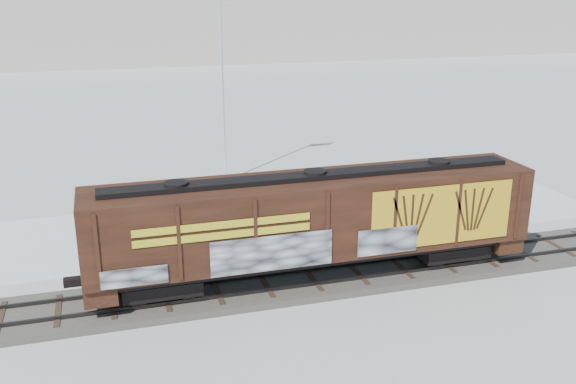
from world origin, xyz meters
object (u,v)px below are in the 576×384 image
object	(u,v)px
car_silver	(162,223)
car_dark	(279,214)
car_white	(328,204)
hopper_railcar	(315,219)
flagpole	(225,110)

from	to	relation	value
car_silver	car_dark	distance (m)	5.92
car_silver	car_white	xyz separation A→B (m)	(8.79, 0.24, 0.06)
hopper_railcar	car_white	world-z (taller)	hopper_railcar
car_silver	car_white	bearing A→B (deg)	-72.83
car_dark	car_white	bearing A→B (deg)	-54.66
flagpole	car_silver	distance (m)	10.50
car_silver	flagpole	bearing A→B (deg)	-14.85
hopper_railcar	flagpole	world-z (taller)	flagpole
flagpole	car_dark	bearing A→B (deg)	-83.78
car_dark	hopper_railcar	bearing A→B (deg)	-159.91
flagpole	car_white	bearing A→B (deg)	-64.83
hopper_railcar	car_dark	xyz separation A→B (m)	(0.39, 6.69, -2.14)
hopper_railcar	flagpole	size ratio (longest dim) A/B	1.49
car_white	flagpole	bearing A→B (deg)	1.60
car_dark	flagpole	bearing A→B (deg)	29.66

